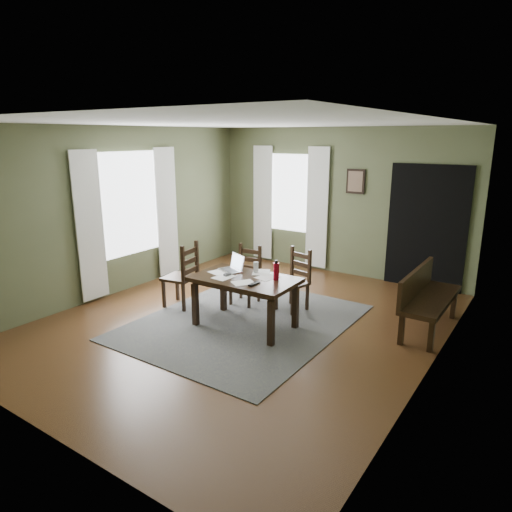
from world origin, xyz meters
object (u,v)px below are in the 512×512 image
Objects in this scene: chair_back_left at (246,276)px; laptop at (233,266)px; chair_end at (183,276)px; water_bottle at (276,271)px; dining_table at (245,284)px; bench at (426,294)px; chair_back_right at (294,281)px.

laptop is at bearing -78.19° from chair_back_left.
chair_end is 1.65m from water_bottle.
chair_back_left is at bearing 122.44° from dining_table.
chair_end is at bearing 110.09° from bench.
bench is (1.81, 0.34, 0.04)m from chair_back_right.
water_bottle is at bearing -65.80° from chair_back_right.
water_bottle reaches higher than chair_back_left.
bench is 2.63m from laptop.
laptop reaches higher than chair_back_left.
water_bottle reaches higher than bench.
laptop is (-2.37, -1.10, 0.27)m from bench.
bench is 5.61× the size of water_bottle.
chair_back_left is (-0.52, 0.77, -0.18)m from dining_table.
chair_end is 3.47m from bench.
bench is at bearing 101.06° from chair_end.
dining_table is at bearing -4.60° from laptop.
chair_back_left is 1.17m from water_bottle.
bench is at bearing 30.36° from dining_table.
chair_back_right is 3.49× the size of water_bottle.
chair_end reaches higher than chair_back_right.
chair_back_left is at bearing 125.44° from chair_end.
bench reaches higher than dining_table.
water_bottle reaches higher than laptop.
chair_end is 0.94m from laptop.
chair_back_right is (0.24, 0.94, -0.17)m from dining_table.
chair_end is at bearing -136.95° from chair_back_right.
chair_back_right is 0.62× the size of bench.
chair_back_left is 0.78m from chair_back_right.
chair_end is 2.47× the size of laptop.
chair_end reaches higher than dining_table.
water_bottle reaches higher than dining_table.
laptop is at bearing -113.85° from chair_back_right.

